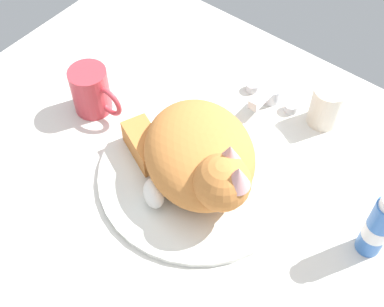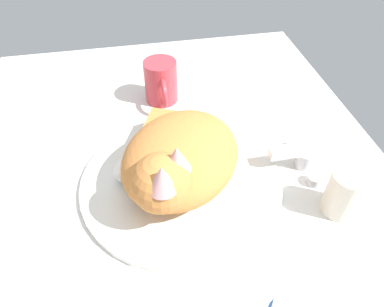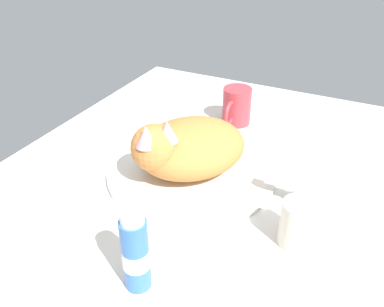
% 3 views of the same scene
% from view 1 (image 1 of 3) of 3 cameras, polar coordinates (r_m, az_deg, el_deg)
% --- Properties ---
extents(ground_plane, '(1.10, 0.83, 0.03)m').
position_cam_1_polar(ground_plane, '(0.96, 0.75, -2.90)').
color(ground_plane, silver).
extents(sink_basin, '(0.37, 0.37, 0.01)m').
position_cam_1_polar(sink_basin, '(0.94, 0.76, -2.19)').
color(sink_basin, silver).
rests_on(sink_basin, ground_plane).
extents(faucet, '(0.12, 0.09, 0.05)m').
position_cam_1_polar(faucet, '(1.06, 8.51, 6.38)').
color(faucet, silver).
rests_on(faucet, ground_plane).
extents(cat, '(0.31, 0.29, 0.15)m').
position_cam_1_polar(cat, '(0.88, 0.93, -0.47)').
color(cat, '#D17F3D').
rests_on(cat, sink_basin).
extents(coffee_mug, '(0.12, 0.08, 0.10)m').
position_cam_1_polar(coffee_mug, '(1.04, -10.84, 6.89)').
color(coffee_mug, '#C63842').
rests_on(coffee_mug, ground_plane).
extents(rinse_cup, '(0.06, 0.06, 0.09)m').
position_cam_1_polar(rinse_cup, '(1.03, 14.55, 5.09)').
color(rinse_cup, silver).
rests_on(rinse_cup, ground_plane).
extents(toothpaste_bottle, '(0.04, 0.04, 0.15)m').
position_cam_1_polar(toothpaste_bottle, '(0.86, 19.88, -7.56)').
color(toothpaste_bottle, '#3870C6').
rests_on(toothpaste_bottle, ground_plane).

